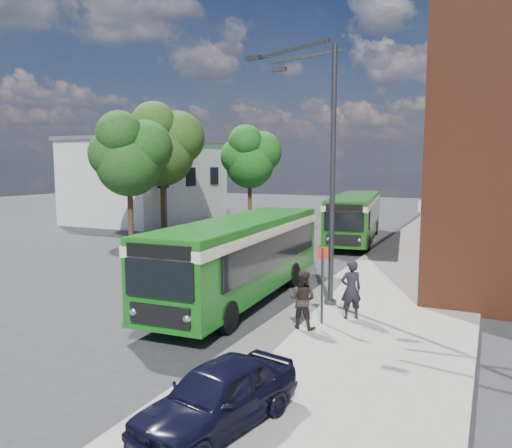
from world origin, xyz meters
The scene contains 15 objects.
ground centered at (0.00, 0.00, 0.00)m, with size 120.00×120.00×0.00m, color #2A2B2D.
pavement centered at (7.00, 8.00, 0.07)m, with size 6.00×48.00×0.15m, color gray.
kerb_line centered at (3.95, 8.00, 0.01)m, with size 0.12×48.00×0.01m, color beige.
white_building centered at (-18.00, 18.00, 3.66)m, with size 9.40×13.40×7.30m.
flagpole centered at (-12.45, 13.00, 4.94)m, with size 0.95×0.10×9.00m.
street_lamp centered at (4.84, -2.00, 4.79)m, with size 2.96×2.38×9.00m.
bus_stop_sign centered at (5.60, -4.20, 1.51)m, with size 0.35×0.08×2.52m.
bus_front centered at (1.86, -2.34, 1.83)m, with size 3.16×11.16×3.02m.
bus_rear centered at (1.97, 13.99, 1.83)m, with size 4.43×12.75×3.02m.
parked_car centered at (5.77, -10.91, 0.77)m, with size 1.46×3.63×1.24m, color black.
pedestrian_a centered at (6.27, -3.33, 1.09)m, with size 0.69×0.45×1.89m, color black.
pedestrian_b centered at (5.20, -4.87, 1.02)m, with size 0.85×0.66×1.75m, color black.
tree_left centered at (-11.29, 7.37, 5.72)m, with size 4.99×4.75×8.43m.
tree_mid centered at (-12.71, 12.92, 6.57)m, with size 5.73×5.45×9.68m.
tree_right centered at (-9.20, 20.93, 5.74)m, with size 5.01×4.76×8.45m.
Camera 1 is at (10.18, -18.52, 5.00)m, focal length 35.00 mm.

